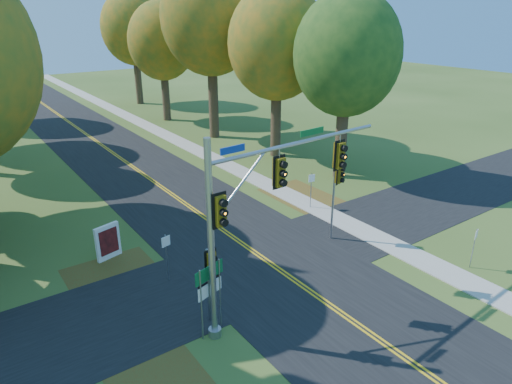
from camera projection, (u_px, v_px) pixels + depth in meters
ground at (293, 280)px, 20.59m from camera, size 160.00×160.00×0.00m
road_main at (293, 280)px, 20.58m from camera, size 8.00×160.00×0.02m
road_cross at (267, 261)px, 22.10m from camera, size 60.00×6.00×0.02m
centerline_left at (292, 280)px, 20.52m from camera, size 0.10×160.00×0.01m
centerline_right at (295, 279)px, 20.63m from camera, size 0.10×160.00×0.01m
sidewalk_east at (384, 242)px, 23.91m from camera, size 1.60×160.00×0.06m
leaf_patch_w_near at (122, 286)px, 20.12m from camera, size 4.00×6.00×0.00m
leaf_patch_e at (316, 203)px, 28.78m from camera, size 3.50×8.00×0.00m
tree_e_a at (347, 55)px, 30.25m from camera, size 7.20×7.20×12.73m
tree_e_b at (277, 44)px, 34.95m from camera, size 7.60×7.60×13.33m
tree_e_c at (211, 18)px, 39.84m from camera, size 8.80×8.80×15.79m
tree_e_d at (162, 41)px, 47.36m from camera, size 7.00×7.00×12.32m
tree_e_e at (134, 28)px, 55.76m from camera, size 7.80×7.80×13.74m
traffic_mast at (259, 202)px, 16.42m from camera, size 8.41×1.08×7.64m
east_signal_pole at (338, 182)px, 23.02m from camera, size 0.47×0.57×4.26m
ped_signal_pole at (211, 269)px, 16.90m from camera, size 0.51×0.59×3.24m
route_sign_cluster at (210, 285)px, 16.51m from camera, size 1.33×0.42×2.94m
info_kiosk at (108, 242)px, 22.08m from camera, size 1.28×0.51×1.77m
reg_sign_e_north at (311, 184)px, 27.49m from camera, size 0.43×0.09×2.25m
reg_sign_e_south at (475, 241)px, 21.06m from camera, size 0.38×0.13×2.03m
reg_sign_w at (166, 250)px, 19.97m from camera, size 0.44×0.12×2.30m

